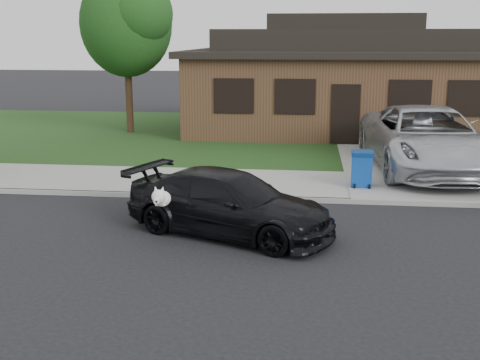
# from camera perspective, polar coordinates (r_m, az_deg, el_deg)

# --- Properties ---
(ground) EXTENTS (120.00, 120.00, 0.00)m
(ground) POSITION_cam_1_polar(r_m,az_deg,el_deg) (11.64, -7.25, -6.29)
(ground) COLOR black
(ground) RESTS_ON ground
(sidewalk) EXTENTS (60.00, 3.00, 0.12)m
(sidewalk) POSITION_cam_1_polar(r_m,az_deg,el_deg) (16.32, -3.15, -0.22)
(sidewalk) COLOR gray
(sidewalk) RESTS_ON ground
(curb) EXTENTS (60.00, 0.12, 0.12)m
(curb) POSITION_cam_1_polar(r_m,az_deg,el_deg) (14.89, -4.11, -1.58)
(curb) COLOR gray
(curb) RESTS_ON ground
(lawn) EXTENTS (60.00, 13.00, 0.13)m
(lawn) POSITION_cam_1_polar(r_m,az_deg,el_deg) (24.09, 0.02, 4.26)
(lawn) COLOR #193814
(lawn) RESTS_ON ground
(driveway) EXTENTS (4.50, 13.00, 0.14)m
(driveway) POSITION_cam_1_polar(r_m,az_deg,el_deg) (21.24, 15.38, 2.55)
(driveway) COLOR gray
(driveway) RESTS_ON ground
(sedan) EXTENTS (4.72, 3.33, 1.27)m
(sedan) POSITION_cam_1_polar(r_m,az_deg,el_deg) (12.12, -1.03, -2.22)
(sedan) COLOR black
(sedan) RESTS_ON ground
(minivan) EXTENTS (3.46, 6.72, 1.81)m
(minivan) POSITION_cam_1_polar(r_m,az_deg,el_deg) (18.11, 17.26, 3.74)
(minivan) COLOR #B9BCC1
(minivan) RESTS_ON driveway
(recycling_bin) EXTENTS (0.59, 0.62, 0.93)m
(recycling_bin) POSITION_cam_1_polar(r_m,az_deg,el_deg) (15.79, 11.47, 1.04)
(recycling_bin) COLOR #0E3F9F
(recycling_bin) RESTS_ON sidewalk
(house) EXTENTS (12.60, 8.60, 4.65)m
(house) POSITION_cam_1_polar(r_m,az_deg,el_deg) (25.72, 9.54, 9.30)
(house) COLOR #422B1C
(house) RESTS_ON ground
(tree_0) EXTENTS (3.78, 3.60, 6.34)m
(tree_0) POSITION_cam_1_polar(r_m,az_deg,el_deg) (24.54, -10.47, 14.56)
(tree_0) COLOR #332114
(tree_0) RESTS_ON ground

